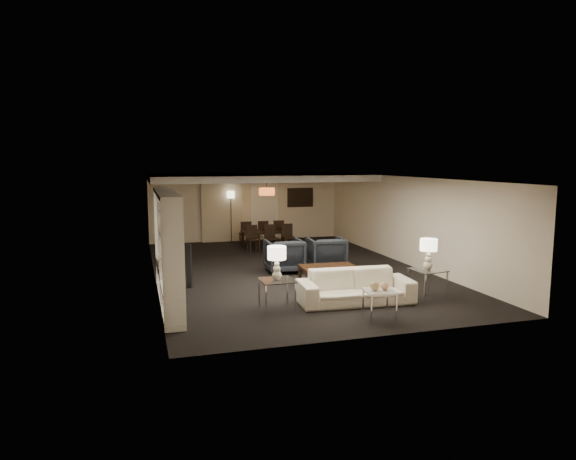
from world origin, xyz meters
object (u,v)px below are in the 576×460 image
Objects in this scene: coffee_table at (328,276)px; table_lamp_left at (277,263)px; television at (167,249)px; chair_fl at (245,233)px; sofa at (355,287)px; side_table_left at (277,295)px; dining_table at (266,239)px; chair_nl at (253,239)px; pendant_light at (267,192)px; floor_lamp at (231,217)px; chair_nr at (289,237)px; chair_nm at (271,238)px; floor_speaker at (189,266)px; marble_table at (379,304)px; table_lamp_right at (428,254)px; vase_blue at (172,262)px; armchair_left at (284,256)px; side_table_right at (427,283)px; vase_amber at (168,229)px; chair_fr at (278,232)px; chair_fm at (262,232)px; armchair_right at (326,253)px.

coffee_table is 1.94× the size of table_lamp_left.
chair_fl is at bearing -25.86° from television.
coffee_table is (0.00, 1.60, -0.11)m from sofa.
side_table_left reaches higher than dining_table.
chair_nl is (3.01, 4.91, -0.62)m from television.
pendant_light reaches higher than chair_nl.
chair_nr is at bearing -54.05° from floor_lamp.
chair_nr is (0.60, 0.00, 0.00)m from chair_nm.
floor_speaker is at bearing 123.00° from table_lamp_left.
chair_nl reaches higher than marble_table.
chair_fl is at bearing -67.54° from floor_lamp.
chair_nr reaches higher than marble_table.
television is at bearing 163.09° from table_lamp_right.
chair_nm is at bearing 94.66° from sofa.
pendant_light is 8.18m from vase_blue.
table_lamp_left and table_lamp_right have the same top height.
television is at bearing -126.63° from chair_nl.
chair_nl is at bearing -86.44° from armchair_left.
table_lamp_left is 6.77m from chair_nm.
sofa is 2.28× the size of television.
coffee_table is 2.34m from side_table_right.
floor_speaker is at bearing -38.47° from television.
table_lamp_right reaches higher than chair_nm.
vase_blue is at bearing -171.31° from table_lamp_left.
table_lamp_left is at bearing -100.86° from dining_table.
vase_amber reaches higher than armchair_left.
sofa is at bearing -88.97° from chair_nl.
chair_nr is (1.09, 3.26, -0.02)m from armchair_left.
television is (-5.42, 1.65, 0.10)m from table_lamp_right.
side_table_left is 0.97× the size of table_lamp_right.
floor_lamp is at bearing 125.12° from chair_nr.
floor_speaker reaches higher than chair_nr.
floor_lamp is at bearing 94.01° from chair_nl.
floor_speaker is 6.74m from floor_lamp.
dining_table is at bearing 77.53° from side_table_left.
chair_fr is at bearing 98.73° from side_table_right.
chair_fm is 1.35m from floor_lamp.
floor_lamp is at bearing 96.11° from marble_table.
dining_table is (-1.81, 7.21, -0.66)m from table_lamp_right.
marble_table is 4.30m from vase_amber.
side_table_left is 3.46m from table_lamp_right.
chair_nm is at bearing -85.97° from pendant_light.
television is at bearing -121.39° from dining_table.
dining_table is at bearing -74.64° from armchair_right.
chair_fr is at bearing 178.84° from chair_fl.
vase_blue is (-3.75, -0.31, 0.80)m from sofa.
pendant_light is 3.11× the size of vase_blue.
coffee_table is (0.14, -5.38, -1.69)m from pendant_light.
pendant_light is 1.82m from chair_fl.
coffee_table is 1.53× the size of chair_fr.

